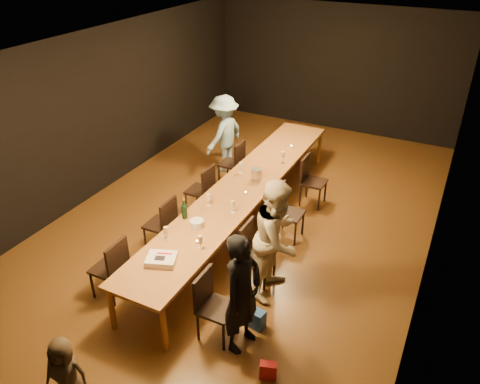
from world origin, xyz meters
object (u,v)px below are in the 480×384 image
at_px(birthday_cake, 162,259).
at_px(ice_bucket, 256,174).
at_px(man_blue, 224,134).
at_px(chair_right_0, 217,307).
at_px(chair_right_1, 258,254).
at_px(chair_right_3, 314,182).
at_px(chair_right_2, 290,213).
at_px(table, 243,189).
at_px(chair_left_1, 160,224).
at_px(woman_tan, 277,238).
at_px(woman_birthday, 242,294).
at_px(chair_left_2, 200,190).
at_px(plate_stack, 197,224).
at_px(chair_left_3, 231,163).
at_px(child, 66,375).
at_px(champagne_bottle, 184,208).
at_px(chair_left_0, 109,267).

height_order(birthday_cake, ice_bucket, ice_bucket).
bearing_deg(man_blue, chair_right_0, 35.96).
bearing_deg(chair_right_1, chair_right_3, 180.00).
distance_m(chair_right_2, man_blue, 2.76).
bearing_deg(birthday_cake, ice_bucket, 66.11).
height_order(chair_right_1, chair_right_2, same).
height_order(table, chair_right_2, chair_right_2).
height_order(chair_left_1, woman_tan, woman_tan).
bearing_deg(woman_birthday, chair_left_1, 70.37).
height_order(woman_birthday, birthday_cake, woman_birthday).
bearing_deg(chair_left_2, plate_stack, -149.78).
bearing_deg(chair_right_1, plate_stack, -79.58).
xyz_separation_m(chair_left_3, man_blue, (-0.43, 0.52, 0.34)).
bearing_deg(plate_stack, child, -90.30).
distance_m(chair_right_2, woman_tan, 1.36).
distance_m(plate_stack, champagne_bottle, 0.33).
bearing_deg(champagne_bottle, chair_left_3, 101.78).
distance_m(chair_left_1, chair_left_2, 1.20).
height_order(chair_left_3, woman_birthday, woman_birthday).
bearing_deg(chair_left_0, woman_birthday, -89.30).
xyz_separation_m(chair_right_3, chair_left_3, (-1.70, 0.00, 0.00)).
relative_size(table, champagne_bottle, 17.12).
bearing_deg(plate_stack, chair_left_3, 107.23).
bearing_deg(chair_right_2, chair_right_3, 180.00).
relative_size(chair_right_0, woman_birthday, 0.58).
bearing_deg(chair_left_2, chair_right_2, -90.00).
distance_m(chair_left_1, ice_bucket, 1.84).
height_order(chair_right_1, plate_stack, chair_right_1).
xyz_separation_m(chair_left_0, plate_stack, (0.80, 1.03, 0.34)).
xyz_separation_m(child, champagne_bottle, (-0.27, 2.73, 0.45)).
bearing_deg(chair_right_3, woman_birthday, 5.24).
relative_size(chair_right_2, plate_stack, 4.68).
height_order(chair_left_0, birthday_cake, chair_left_0).
distance_m(chair_right_1, child, 2.92).
distance_m(table, child, 3.98).
bearing_deg(chair_right_0, chair_right_1, 180.00).
xyz_separation_m(birthday_cake, ice_bucket, (0.14, 2.59, 0.06)).
bearing_deg(chair_right_1, child, -18.31).
xyz_separation_m(chair_right_2, woman_tan, (0.30, -1.26, 0.41)).
bearing_deg(champagne_bottle, chair_left_1, 174.66).
height_order(chair_right_3, child, child).
height_order(child, birthday_cake, child).
bearing_deg(chair_left_3, plate_stack, -162.77).
height_order(chair_right_3, birthday_cake, chair_right_3).
xyz_separation_m(chair_right_0, man_blue, (-2.13, 4.12, 0.34)).
xyz_separation_m(chair_right_0, child, (-0.92, -1.57, 0.01)).
bearing_deg(woman_birthday, man_blue, 41.45).
bearing_deg(chair_right_1, birthday_cake, -39.97).
bearing_deg(woman_birthday, birthday_cake, 95.16).
relative_size(chair_left_1, woman_birthday, 0.58).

